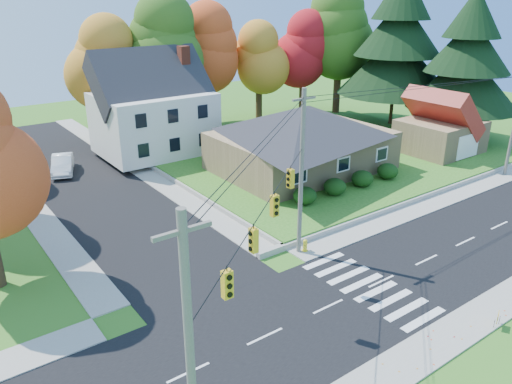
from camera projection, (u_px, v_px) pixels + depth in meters
ground at (381, 282)px, 27.34m from camera, size 120.00×120.00×0.00m
road_main at (381, 281)px, 27.33m from camera, size 90.00×8.00×0.02m
road_cross at (81, 178)px, 42.45m from camera, size 8.00×44.00×0.02m
sidewalk_north at (319, 246)px, 31.07m from camera, size 90.00×2.00×0.08m
sidewalk_south at (463, 327)px, 23.57m from camera, size 90.00×2.00×0.08m
lawn at (306, 147)px, 50.10m from camera, size 30.00×30.00×0.50m
ranch_house at (302, 137)px, 42.49m from camera, size 14.60×10.60×5.40m
colonial_house at (154, 109)px, 46.64m from camera, size 10.40×8.40×9.60m
garage at (441, 127)px, 47.30m from camera, size 7.30×6.30×4.60m
hedge_row at (349, 183)px, 38.36m from camera, size 10.70×1.70×1.27m
traffic_infrastructure at (368, 188)px, 26.35m from camera, size 38.10×10.66×10.00m
tree_lot_0 at (105, 63)px, 48.64m from camera, size 6.72×6.72×12.51m
tree_lot_1 at (164, 47)px, 50.69m from camera, size 7.84×7.84×14.60m
tree_lot_2 at (210, 49)px, 54.96m from camera, size 7.28×7.28×13.56m
tree_lot_3 at (259, 58)px, 57.98m from camera, size 6.16×6.16×11.47m
tree_lot_4 at (304, 50)px, 60.27m from camera, size 6.72×6.72×12.51m
tree_lot_5 at (340, 32)px, 60.23m from camera, size 8.40×8.40×15.64m
conifer_east_a at (398, 44)px, 55.10m from camera, size 12.80×12.80×16.96m
conifer_east_b at (467, 62)px, 50.07m from camera, size 11.20×11.20×14.84m
white_car at (63, 164)px, 43.50m from camera, size 3.11×5.00×1.56m
fire_hydrant at (305, 246)px, 30.33m from camera, size 0.48×0.37×0.84m
yard_sign at (498, 317)px, 23.43m from camera, size 0.58×0.28×0.77m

